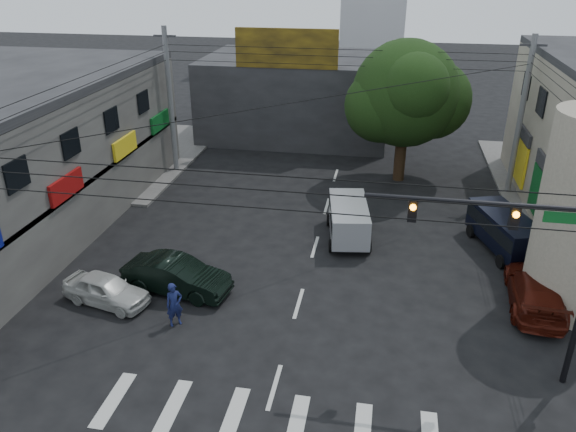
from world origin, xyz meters
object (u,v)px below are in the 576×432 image
(navy_van, at_px, (504,233))
(maroon_sedan, at_px, (536,290))
(street_tree, at_px, (406,94))
(utility_pole_far_left, at_px, (171,102))
(traffic_gantry, at_px, (537,251))
(traffic_officer, at_px, (174,305))
(white_compact, at_px, (106,290))
(dark_sedan, at_px, (177,276))
(silver_minivan, at_px, (348,222))
(utility_pole_far_right, at_px, (520,118))

(navy_van, bearing_deg, maroon_sedan, 167.42)
(street_tree, distance_m, utility_pole_far_left, 14.56)
(maroon_sedan, bearing_deg, traffic_gantry, 74.98)
(navy_van, bearing_deg, traffic_officer, 104.04)
(traffic_gantry, height_order, white_compact, traffic_gantry)
(dark_sedan, bearing_deg, street_tree, -22.26)
(dark_sedan, distance_m, navy_van, 15.52)
(traffic_gantry, xyz_separation_m, dark_sedan, (-13.05, 3.01, -4.07))
(utility_pole_far_left, bearing_deg, silver_minivan, -32.88)
(traffic_gantry, bearing_deg, navy_van, 82.98)
(white_compact, bearing_deg, maroon_sedan, -66.85)
(traffic_officer, bearing_deg, traffic_gantry, -43.16)
(street_tree, bearing_deg, traffic_officer, -116.13)
(traffic_gantry, height_order, silver_minivan, traffic_gantry)
(traffic_officer, bearing_deg, utility_pole_far_left, 70.79)
(street_tree, relative_size, white_compact, 2.20)
(utility_pole_far_right, relative_size, traffic_officer, 5.10)
(street_tree, height_order, utility_pole_far_left, utility_pole_far_left)
(white_compact, bearing_deg, dark_sedan, -48.44)
(maroon_sedan, distance_m, traffic_officer, 14.42)
(traffic_gantry, height_order, traffic_officer, traffic_gantry)
(dark_sedan, distance_m, traffic_officer, 2.38)
(utility_pole_far_left, height_order, silver_minivan, utility_pole_far_left)
(utility_pole_far_left, xyz_separation_m, maroon_sedan, (19.95, -12.45, -3.87))
(traffic_gantry, height_order, utility_pole_far_right, utility_pole_far_right)
(utility_pole_far_right, bearing_deg, traffic_officer, -132.65)
(utility_pole_far_right, xyz_separation_m, traffic_officer, (-14.96, -16.24, -3.70))
(maroon_sedan, height_order, traffic_officer, traffic_officer)
(dark_sedan, xyz_separation_m, silver_minivan, (6.72, 6.24, 0.17))
(traffic_gantry, relative_size, maroon_sedan, 1.38)
(utility_pole_far_left, relative_size, maroon_sedan, 1.76)
(street_tree, xyz_separation_m, maroon_sedan, (5.45, -13.45, -4.74))
(white_compact, bearing_deg, utility_pole_far_right, -36.33)
(street_tree, height_order, traffic_gantry, street_tree)
(dark_sedan, relative_size, silver_minivan, 1.06)
(traffic_gantry, bearing_deg, silver_minivan, 124.37)
(maroon_sedan, bearing_deg, white_compact, 14.18)
(street_tree, distance_m, maroon_sedan, 15.27)
(silver_minivan, bearing_deg, navy_van, -98.04)
(traffic_officer, bearing_deg, dark_sedan, 69.13)
(street_tree, xyz_separation_m, traffic_officer, (-8.46, -17.24, -4.57))
(street_tree, bearing_deg, navy_van, -60.27)
(utility_pole_far_left, xyz_separation_m, white_compact, (2.75, -15.33, -3.97))
(utility_pole_far_right, relative_size, navy_van, 1.86)
(utility_pole_far_right, xyz_separation_m, dark_sedan, (-15.72, -13.99, -3.84))
(silver_minivan, xyz_separation_m, traffic_officer, (-5.96, -8.49, -0.02))
(street_tree, relative_size, utility_pole_far_left, 0.95)
(utility_pole_far_left, bearing_deg, street_tree, 3.95)
(street_tree, xyz_separation_m, navy_van, (4.97, -8.70, -4.55))
(maroon_sedan, bearing_deg, silver_minivan, -25.86)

